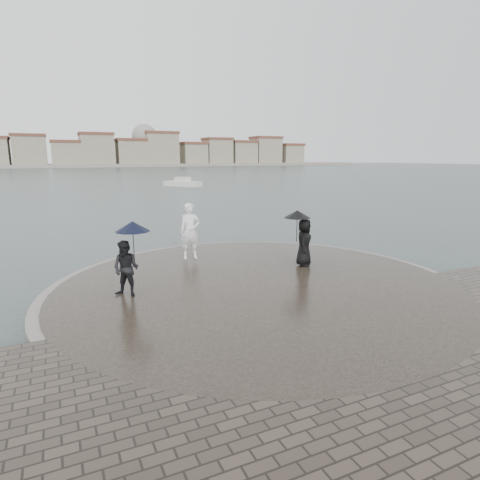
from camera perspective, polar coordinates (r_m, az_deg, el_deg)
name	(u,v)px	position (r m, az deg, el deg)	size (l,w,h in m)	color
ground	(329,342)	(9.56, 12.57, -13.99)	(400.00, 400.00, 0.00)	#2B3835
kerb_ring	(258,290)	(12.23, 2.58, -7.06)	(12.50, 12.50, 0.32)	gray
quay_tip	(258,289)	(12.23, 2.58, -6.97)	(11.90, 11.90, 0.36)	#2D261E
statue	(190,231)	(14.97, -7.10, 1.27)	(0.76, 0.50, 2.08)	white
visitor_left	(128,257)	(11.28, -15.66, -2.35)	(1.20, 1.04, 2.04)	black
visitor_right	(302,235)	(14.03, 8.87, 0.64)	(1.18, 1.05, 1.95)	black
far_skyline	(47,152)	(167.48, -25.71, 11.19)	(260.00, 20.00, 37.00)	gray
boats	(89,189)	(49.99, -20.71, 6.77)	(30.43, 14.45, 1.50)	silver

